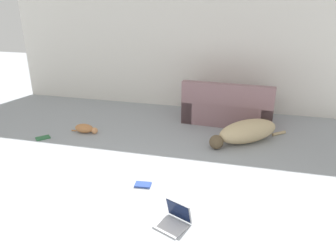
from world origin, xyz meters
name	(u,v)px	position (x,y,z in m)	size (l,w,h in m)	color
wall_back	(178,42)	(0.00, 4.77, 1.37)	(7.27, 0.06, 2.74)	silver
couch	(228,108)	(1.15, 4.09, 0.27)	(1.69, 0.94, 0.82)	gray
dog	(246,132)	(1.52, 3.18, 0.19)	(1.29, 1.09, 0.38)	tan
cat	(85,129)	(-1.25, 2.89, 0.08)	(0.52, 0.20, 0.16)	#BC7A47
laptop_open	(175,217)	(0.86, 0.86, 0.08)	(0.41, 0.40, 0.25)	#B7B7BC
book_blue	(143,185)	(0.29, 1.49, 0.01)	(0.22, 0.15, 0.02)	#28428E
book_green	(43,138)	(-1.84, 2.48, 0.01)	(0.25, 0.26, 0.02)	#2D663D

